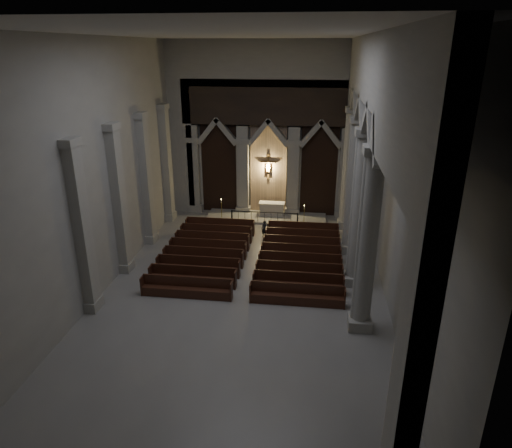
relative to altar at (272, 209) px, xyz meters
The scene contains 11 objects.
room 12.99m from the altar, 91.92° to the right, with size 24.00×24.10×12.00m.
sanctuary_wall 6.03m from the altar, 122.04° to the left, with size 14.00×0.77×12.00m.
right_arcade 13.07m from the altar, 61.92° to the right, with size 1.00×24.00×12.00m.
left_pilasters 10.81m from the altar, 133.70° to the right, with size 0.60×13.00×8.03m.
sanctuary_step 0.74m from the altar, 136.54° to the right, with size 8.50×2.60×0.15m, color #9E9C94.
altar is the anchor object (origin of this frame).
altar_rail 1.57m from the altar, 103.54° to the right, with size 4.66×0.09×0.91m.
candle_stand_left 3.65m from the altar, 160.77° to the right, with size 0.27×0.27×1.60m.
candle_stand_right 2.94m from the altar, 36.49° to the right, with size 0.27×0.27×1.58m.
pews 7.72m from the altar, 92.73° to the right, with size 9.93×8.70×1.01m.
worshipper 3.86m from the altar, 91.63° to the right, with size 0.41×0.27×1.12m, color black.
Camera 1 is at (3.17, -19.93, 11.48)m, focal length 32.00 mm.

